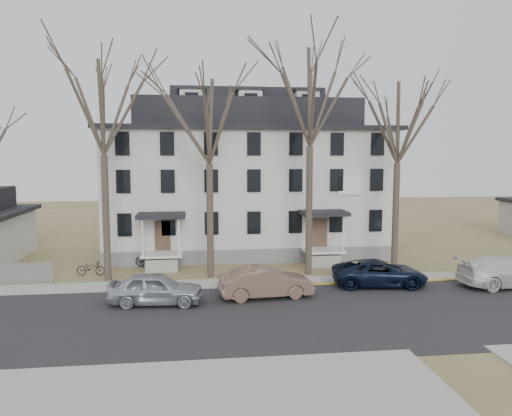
{
  "coord_description": "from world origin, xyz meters",
  "views": [
    {
      "loc": [
        -5.89,
        -19.65,
        7.39
      ],
      "look_at": [
        -2.35,
        9.0,
        4.21
      ],
      "focal_mm": 35.0,
      "sensor_mm": 36.0,
      "label": 1
    }
  ],
  "objects": [
    {
      "name": "ground",
      "position": [
        0.0,
        0.0,
        0.0
      ],
      "size": [
        120.0,
        120.0,
        0.0
      ],
      "primitive_type": "plane",
      "color": "olive",
      "rests_on": "ground"
    },
    {
      "name": "main_road",
      "position": [
        0.0,
        2.0,
        0.0
      ],
      "size": [
        120.0,
        10.0,
        0.04
      ],
      "primitive_type": "cube",
      "color": "#27272A",
      "rests_on": "ground"
    },
    {
      "name": "far_sidewalk",
      "position": [
        0.0,
        8.0,
        0.0
      ],
      "size": [
        120.0,
        2.0,
        0.08
      ],
      "primitive_type": "cube",
      "color": "#A09F97",
      "rests_on": "ground"
    },
    {
      "name": "near_sidewalk_left",
      "position": [
        -8.0,
        -5.0,
        0.0
      ],
      "size": [
        20.0,
        5.0,
        0.08
      ],
      "primitive_type": "cube",
      "color": "#A09F97",
      "rests_on": "ground"
    },
    {
      "name": "yellow_curb",
      "position": [
        5.0,
        7.1,
        0.0
      ],
      "size": [
        14.0,
        0.25,
        0.06
      ],
      "primitive_type": "cube",
      "color": "gold",
      "rests_on": "ground"
    },
    {
      "name": "boarding_house",
      "position": [
        -2.0,
        17.95,
        5.38
      ],
      "size": [
        20.8,
        12.36,
        12.05
      ],
      "color": "slate",
      "rests_on": "ground"
    },
    {
      "name": "tree_far_left",
      "position": [
        -11.0,
        9.8,
        10.34
      ],
      "size": [
        8.4,
        8.4,
        13.72
      ],
      "color": "#473B31",
      "rests_on": "ground"
    },
    {
      "name": "tree_mid_left",
      "position": [
        -5.0,
        9.8,
        9.6
      ],
      "size": [
        7.8,
        7.8,
        12.74
      ],
      "color": "#473B31",
      "rests_on": "ground"
    },
    {
      "name": "tree_center",
      "position": [
        1.0,
        9.8,
        11.08
      ],
      "size": [
        9.0,
        9.0,
        14.7
      ],
      "color": "#473B31",
      "rests_on": "ground"
    },
    {
      "name": "tree_mid_right",
      "position": [
        6.5,
        9.8,
        9.6
      ],
      "size": [
        7.8,
        7.8,
        12.74
      ],
      "color": "#473B31",
      "rests_on": "ground"
    },
    {
      "name": "car_silver",
      "position": [
        -7.84,
        4.54,
        0.78
      ],
      "size": [
        4.75,
        2.25,
        1.57
      ],
      "primitive_type": "imported",
      "rotation": [
        0.0,
        0.0,
        1.48
      ],
      "color": "#A7ADB7",
      "rests_on": "ground"
    },
    {
      "name": "car_tan",
      "position": [
        -2.34,
        5.02,
        0.79
      ],
      "size": [
        4.92,
        2.12,
        1.58
      ],
      "primitive_type": "imported",
      "rotation": [
        0.0,
        0.0,
        1.67
      ],
      "color": "brown",
      "rests_on": "ground"
    },
    {
      "name": "car_navy",
      "position": [
        4.28,
        6.49,
        0.72
      ],
      "size": [
        5.42,
        2.95,
        1.44
      ],
      "primitive_type": "imported",
      "rotation": [
        0.0,
        0.0,
        1.46
      ],
      "color": "black",
      "rests_on": "ground"
    },
    {
      "name": "car_white",
      "position": [
        11.35,
        5.45,
        0.83
      ],
      "size": [
        5.74,
        2.43,
        1.65
      ],
      "primitive_type": "imported",
      "rotation": [
        0.0,
        0.0,
        1.59
      ],
      "color": "white",
      "rests_on": "ground"
    },
    {
      "name": "bicycle_left",
      "position": [
        -12.18,
        10.85,
        0.45
      ],
      "size": [
        1.8,
        0.84,
        0.91
      ],
      "primitive_type": "imported",
      "rotation": [
        0.0,
        0.0,
        1.43
      ],
      "color": "black",
      "rests_on": "ground"
    },
    {
      "name": "bicycle_right",
      "position": [
        -8.94,
        12.67,
        0.54
      ],
      "size": [
        1.86,
        1.03,
        1.07
      ],
      "primitive_type": "imported",
      "rotation": [
        0.0,
        0.0,
        1.26
      ],
      "color": "black",
      "rests_on": "ground"
    }
  ]
}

